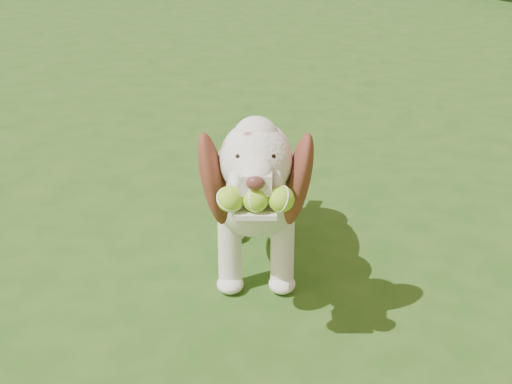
% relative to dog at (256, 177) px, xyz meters
% --- Properties ---
extents(ground, '(80.00, 80.00, 0.00)m').
position_rel_dog_xyz_m(ground, '(0.07, -0.26, -0.42)').
color(ground, '#244C15').
rests_on(ground, ground).
extents(dog, '(0.65, 1.21, 0.80)m').
position_rel_dog_xyz_m(dog, '(0.00, 0.00, 0.00)').
color(dog, white).
rests_on(dog, ground).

